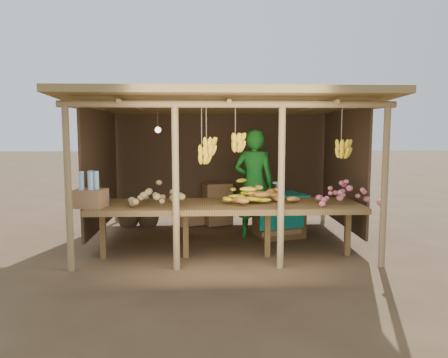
{
  "coord_description": "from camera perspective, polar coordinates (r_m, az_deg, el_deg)",
  "views": [
    {
      "loc": [
        -0.3,
        -7.22,
        1.88
      ],
      "look_at": [
        0.0,
        0.0,
        1.05
      ],
      "focal_mm": 35.0,
      "sensor_mm": 36.0,
      "label": 1
    }
  ],
  "objects": [
    {
      "name": "stall_structure",
      "position": [
        7.19,
        0.67,
        6.81
      ],
      "size": [
        4.7,
        3.5,
        2.43
      ],
      "color": "#9A7D4F",
      "rests_on": "ground"
    },
    {
      "name": "vendor",
      "position": [
        7.57,
        3.92,
        -0.61
      ],
      "size": [
        0.76,
        0.57,
        1.88
      ],
      "primitive_type": "imported",
      "rotation": [
        0.0,
        0.0,
        2.95
      ],
      "color": "#1A7821",
      "rests_on": "ground"
    },
    {
      "name": "banana_pile",
      "position": [
        6.43,
        2.61,
        -1.55
      ],
      "size": [
        0.69,
        0.45,
        0.35
      ],
      "primitive_type": null,
      "rotation": [
        0.0,
        0.0,
        -0.09
      ],
      "color": "yellow",
      "rests_on": "counter"
    },
    {
      "name": "tomato_basin",
      "position": [
        6.68,
        -16.22,
        -2.34
      ],
      "size": [
        0.36,
        0.36,
        0.19
      ],
      "rotation": [
        0.0,
        0.0,
        -0.02
      ],
      "color": "navy",
      "rests_on": "counter"
    },
    {
      "name": "counter",
      "position": [
        6.38,
        0.36,
        -3.76
      ],
      "size": [
        3.9,
        1.05,
        0.8
      ],
      "color": "brown",
      "rests_on": "ground"
    },
    {
      "name": "sweet_potato_heap",
      "position": [
        6.42,
        5.2,
        -1.55
      ],
      "size": [
        0.99,
        0.6,
        0.36
      ],
      "primitive_type": null,
      "rotation": [
        0.0,
        0.0,
        -0.01
      ],
      "color": "#C48032",
      "rests_on": "counter"
    },
    {
      "name": "tarp_crate",
      "position": [
        7.72,
        7.18,
        -4.51
      ],
      "size": [
        1.01,
        0.93,
        0.99
      ],
      "color": "brown",
      "rests_on": "ground"
    },
    {
      "name": "onion_heap",
      "position": [
        6.56,
        15.74,
        -1.58
      ],
      "size": [
        0.94,
        0.61,
        0.36
      ],
      "primitive_type": null,
      "rotation": [
        0.0,
        0.0,
        -0.08
      ],
      "color": "#CA6272",
      "rests_on": "counter"
    },
    {
      "name": "ground",
      "position": [
        7.47,
        0.0,
        -8.03
      ],
      "size": [
        60.0,
        60.0,
        0.0
      ],
      "primitive_type": "plane",
      "color": "brown",
      "rests_on": "ground"
    },
    {
      "name": "potato_heap",
      "position": [
        6.25,
        -8.23,
        -1.79
      ],
      "size": [
        1.0,
        0.7,
        0.36
      ],
      "primitive_type": null,
      "rotation": [
        0.0,
        0.0,
        -0.17
      ],
      "color": "#98834E",
      "rests_on": "counter"
    },
    {
      "name": "carton_stack",
      "position": [
        8.55,
        -2.15,
        -3.69
      ],
      "size": [
        1.17,
        0.55,
        0.81
      ],
      "color": "brown",
      "rests_on": "ground"
    },
    {
      "name": "bottle_box",
      "position": [
        6.3,
        -17.07,
        -1.82
      ],
      "size": [
        0.46,
        0.4,
        0.51
      ],
      "color": "brown",
      "rests_on": "counter"
    },
    {
      "name": "burlap_sacks",
      "position": [
        8.67,
        -11.14,
        -4.43
      ],
      "size": [
        0.8,
        0.42,
        0.57
      ],
      "color": "#4A3522",
      "rests_on": "ground"
    }
  ]
}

